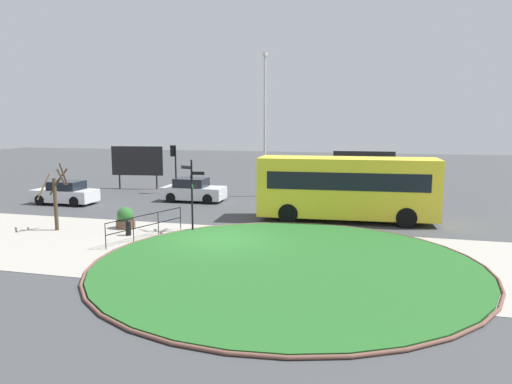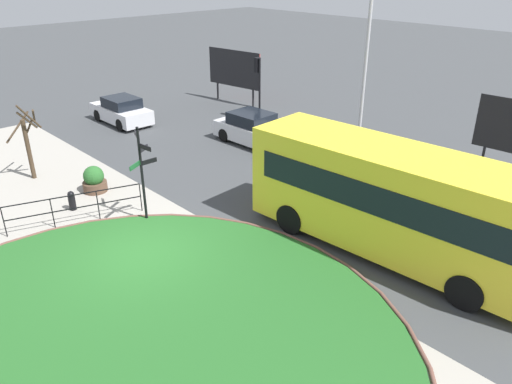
{
  "view_description": "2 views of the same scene",
  "coord_description": "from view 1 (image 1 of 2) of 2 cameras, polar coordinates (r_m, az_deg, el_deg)",
  "views": [
    {
      "loc": [
        6.66,
        -19.54,
        5.19
      ],
      "look_at": [
        0.67,
        3.38,
        1.69
      ],
      "focal_mm": 34.13,
      "sensor_mm": 36.0,
      "label": 1
    },
    {
      "loc": [
        11.62,
        -6.3,
        8.24
      ],
      "look_at": [
        1.06,
        3.77,
        1.3
      ],
      "focal_mm": 34.57,
      "sensor_mm": 36.0,
      "label": 2
    }
  ],
  "objects": [
    {
      "name": "railing_grass_edge",
      "position": [
        21.95,
        -12.76,
        -3.57
      ],
      "size": [
        1.49,
        4.21,
        1.09
      ],
      "rotation": [
        0.0,
        0.0,
        4.38
      ],
      "color": "black",
      "rests_on": "ground"
    },
    {
      "name": "grass_island",
      "position": [
        17.75,
        3.61,
        -8.44
      ],
      "size": [
        13.81,
        13.81,
        0.1
      ],
      "primitive_type": "cylinder",
      "color": "#235B23",
      "rests_on": "ground"
    },
    {
      "name": "street_tree_bare",
      "position": [
        24.78,
        -22.41,
        -0.49
      ],
      "size": [
        1.27,
        1.25,
        3.26
      ],
      "color": "#423323",
      "rests_on": "ground"
    },
    {
      "name": "lamppost_tall",
      "position": [
        33.07,
        1.04,
        8.27
      ],
      "size": [
        0.32,
        0.32,
        9.62
      ],
      "color": "#B7B7BC",
      "rests_on": "ground"
    },
    {
      "name": "ground",
      "position": [
        21.28,
        -4.08,
        -5.72
      ],
      "size": [
        120.0,
        120.0,
        0.0
      ],
      "primitive_type": "plane",
      "color": "#3D3F42"
    },
    {
      "name": "car_near_lane",
      "position": [
        31.62,
        -7.37,
        0.18
      ],
      "size": [
        4.01,
        2.0,
        1.5
      ],
      "rotation": [
        0.0,
        0.0,
        0.03
      ],
      "color": "silver",
      "rests_on": "ground"
    },
    {
      "name": "traffic_light_near",
      "position": [
        34.95,
        -9.62,
        3.93
      ],
      "size": [
        0.49,
        0.29,
        3.44
      ],
      "rotation": [
        0.0,
        0.0,
        3.01
      ],
      "color": "black",
      "rests_on": "ground"
    },
    {
      "name": "billboard_right",
      "position": [
        34.75,
        12.5,
        2.76
      ],
      "size": [
        4.21,
        0.36,
        3.06
      ],
      "rotation": [
        0.0,
        0.0,
        0.05
      ],
      "color": "black",
      "rests_on": "ground"
    },
    {
      "name": "sidewalk_paving",
      "position": [
        19.8,
        -5.59,
        -6.79
      ],
      "size": [
        32.0,
        8.75,
        0.02
      ],
      "primitive_type": "cube",
      "color": "#9E998E",
      "rests_on": "ground"
    },
    {
      "name": "planter_near_signpost",
      "position": [
        24.35,
        -15.05,
        -3.06
      ],
      "size": [
        0.92,
        0.92,
        1.05
      ],
      "color": "brown",
      "rests_on": "ground"
    },
    {
      "name": "billboard_left",
      "position": [
        37.98,
        -13.73,
        3.5
      ],
      "size": [
        3.99,
        0.65,
        3.24
      ],
      "rotation": [
        0.0,
        0.0,
        0.13
      ],
      "color": "black",
      "rests_on": "ground"
    },
    {
      "name": "signpost_directional",
      "position": [
        22.79,
        -7.49,
        0.3
      ],
      "size": [
        1.23,
        1.18,
        3.4
      ],
      "color": "black",
      "rests_on": "ground"
    },
    {
      "name": "car_far_lane",
      "position": [
        32.58,
        -21.44,
        -0.14
      ],
      "size": [
        3.93,
        1.78,
        1.45
      ],
      "rotation": [
        0.0,
        0.0,
        3.15
      ],
      "color": "silver",
      "rests_on": "ground"
    },
    {
      "name": "bus_yellow",
      "position": [
        25.47,
        10.59,
        0.53
      ],
      "size": [
        9.17,
        3.0,
        3.29
      ],
      "rotation": [
        0.0,
        0.0,
        3.2
      ],
      "color": "yellow",
      "rests_on": "ground"
    },
    {
      "name": "bollard_foreground",
      "position": [
        22.8,
        -14.74,
        -4.04
      ],
      "size": [
        0.25,
        0.25,
        0.74
      ],
      "color": "black",
      "rests_on": "ground"
    },
    {
      "name": "grass_kerb_ring",
      "position": [
        17.75,
        3.61,
        -8.42
      ],
      "size": [
        14.12,
        14.12,
        0.11
      ],
      "primitive_type": "torus",
      "color": "brown",
      "rests_on": "ground"
    }
  ]
}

